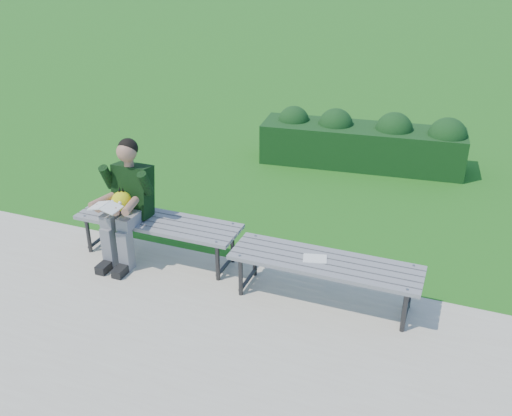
# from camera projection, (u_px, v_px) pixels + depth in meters

# --- Properties ---
(ground) EXTENTS (80.00, 80.00, 0.00)m
(ground) POSITION_uv_depth(u_px,v_px,m) (233.00, 260.00, 6.22)
(ground) COLOR #24661E
(ground) RESTS_ON ground
(walkway) EXTENTS (30.00, 3.50, 0.02)m
(walkway) POSITION_uv_depth(u_px,v_px,m) (151.00, 362.00, 4.75)
(walkway) COLOR #B6A697
(walkway) RESTS_ON ground
(hedge) EXTENTS (3.05, 1.06, 0.85)m
(hedge) POSITION_uv_depth(u_px,v_px,m) (366.00, 141.00, 8.55)
(hedge) COLOR #154111
(hedge) RESTS_ON ground
(bench_left) EXTENTS (1.80, 0.50, 0.46)m
(bench_left) POSITION_uv_depth(u_px,v_px,m) (158.00, 225.00, 6.08)
(bench_left) COLOR slate
(bench_left) RESTS_ON walkway
(bench_right) EXTENTS (1.80, 0.50, 0.46)m
(bench_right) POSITION_uv_depth(u_px,v_px,m) (325.00, 266.00, 5.34)
(bench_right) COLOR slate
(bench_right) RESTS_ON walkway
(seated_boy) EXTENTS (0.56, 0.76, 1.31)m
(seated_boy) POSITION_uv_depth(u_px,v_px,m) (126.00, 198.00, 5.97)
(seated_boy) COLOR gray
(seated_boy) RESTS_ON walkway
(paper_sheet) EXTENTS (0.25, 0.21, 0.01)m
(paper_sheet) POSITION_uv_depth(u_px,v_px,m) (315.00, 259.00, 5.34)
(paper_sheet) COLOR white
(paper_sheet) RESTS_ON bench_right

